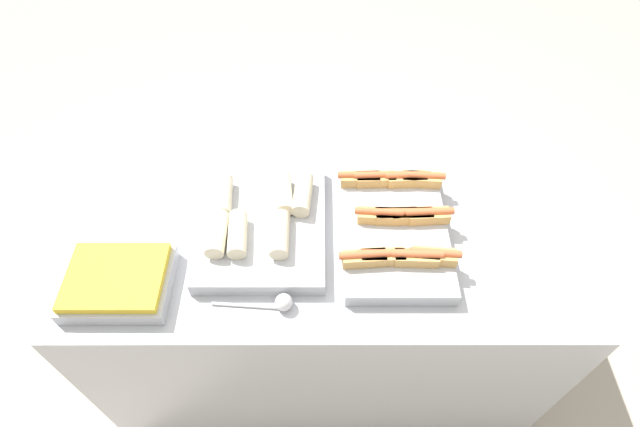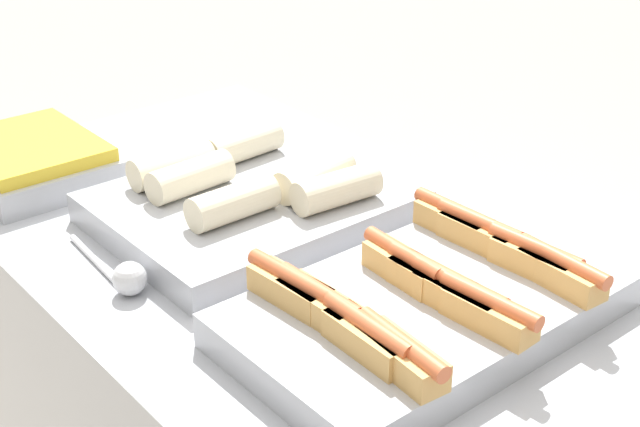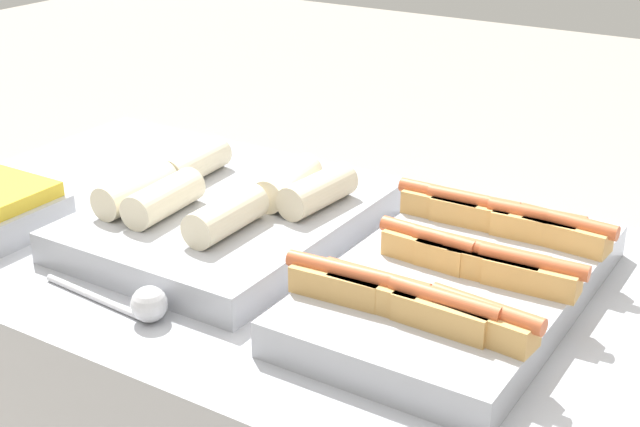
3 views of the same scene
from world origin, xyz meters
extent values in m
cube|color=#A8AAB2|center=(0.21, 0.00, 0.91)|extent=(0.31, 0.54, 0.05)
cube|color=tan|center=(0.26, -0.15, 0.96)|extent=(0.12, 0.05, 0.04)
cylinder|color=#CC6038|center=(0.26, -0.15, 0.98)|extent=(0.14, 0.03, 0.02)
cube|color=tan|center=(0.31, -0.15, 0.96)|extent=(0.13, 0.06, 0.04)
cylinder|color=#CC6038|center=(0.31, -0.15, 0.98)|extent=(0.15, 0.04, 0.02)
cube|color=tan|center=(0.16, -0.15, 0.96)|extent=(0.12, 0.05, 0.04)
cylinder|color=#CC6038|center=(0.16, -0.15, 0.98)|extent=(0.14, 0.02, 0.02)
cube|color=tan|center=(0.21, 0.00, 0.96)|extent=(0.12, 0.05, 0.04)
cylinder|color=#CC6038|center=(0.21, 0.00, 0.98)|extent=(0.14, 0.02, 0.02)
cube|color=tan|center=(0.11, -0.15, 0.96)|extent=(0.13, 0.05, 0.04)
cylinder|color=#CC6038|center=(0.11, -0.15, 0.98)|extent=(0.14, 0.03, 0.02)
cube|color=tan|center=(0.31, 0.15, 0.96)|extent=(0.13, 0.05, 0.04)
cylinder|color=#CC6038|center=(0.31, 0.15, 0.98)|extent=(0.14, 0.03, 0.02)
cube|color=tan|center=(0.16, 0.15, 0.96)|extent=(0.13, 0.05, 0.04)
cylinder|color=#CC6038|center=(0.16, 0.15, 0.98)|extent=(0.14, 0.03, 0.02)
cube|color=tan|center=(0.26, 0.00, 0.96)|extent=(0.13, 0.05, 0.04)
cylinder|color=#CC6038|center=(0.26, 0.00, 0.98)|extent=(0.14, 0.03, 0.02)
cube|color=tan|center=(0.11, 0.15, 0.96)|extent=(0.12, 0.05, 0.04)
cylinder|color=#CC6038|center=(0.11, 0.15, 0.98)|extent=(0.14, 0.02, 0.02)
cube|color=tan|center=(0.16, 0.00, 0.96)|extent=(0.13, 0.05, 0.04)
cylinder|color=#CC6038|center=(0.16, 0.00, 0.98)|extent=(0.14, 0.03, 0.02)
cube|color=tan|center=(0.31, 0.00, 0.96)|extent=(0.13, 0.05, 0.04)
cylinder|color=#CC6038|center=(0.31, 0.00, 0.98)|extent=(0.14, 0.03, 0.02)
cube|color=tan|center=(0.26, 0.15, 0.96)|extent=(0.13, 0.05, 0.04)
cylinder|color=#CC6038|center=(0.26, 0.15, 0.98)|extent=(0.14, 0.03, 0.02)
cube|color=#A8AAB2|center=(-0.19, 0.00, 0.91)|extent=(0.38, 0.47, 0.05)
cylinder|color=beige|center=(-0.13, 0.08, 0.97)|extent=(0.07, 0.15, 0.06)
cylinder|color=beige|center=(-0.07, 0.08, 0.97)|extent=(0.07, 0.15, 0.06)
cylinder|color=beige|center=(-0.25, -0.07, 0.97)|extent=(0.06, 0.15, 0.06)
cylinder|color=beige|center=(-0.31, 0.07, 0.97)|extent=(0.06, 0.15, 0.06)
cylinder|color=beige|center=(-0.13, -0.08, 0.97)|extent=(0.06, 0.14, 0.06)
cylinder|color=beige|center=(-0.31, -0.07, 0.97)|extent=(0.06, 0.14, 0.06)
cube|color=#A8AAB2|center=(-0.58, -0.21, 0.91)|extent=(0.29, 0.23, 0.05)
cube|color=gold|center=(-0.58, -0.21, 0.95)|extent=(0.27, 0.21, 0.02)
cylinder|color=silver|center=(-0.21, -0.27, 0.89)|extent=(0.20, 0.02, 0.01)
sphere|color=silver|center=(-0.11, -0.27, 0.91)|extent=(0.05, 0.05, 0.05)
camera|label=1|loc=(-0.01, -0.94, 2.13)|focal=28.00mm
camera|label=2|loc=(0.89, -0.75, 1.56)|focal=50.00mm
camera|label=3|loc=(0.63, -1.02, 1.50)|focal=50.00mm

